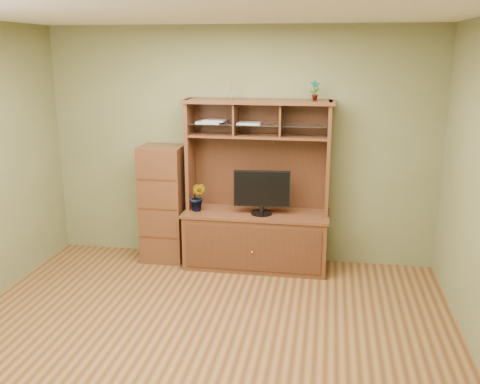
# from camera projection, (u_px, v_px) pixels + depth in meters

# --- Properties ---
(room) EXTENTS (4.54, 4.04, 2.74)m
(room) POSITION_uv_depth(u_px,v_px,m) (198.00, 188.00, 4.27)
(room) COLOR #513017
(room) RESTS_ON ground
(media_hutch) EXTENTS (1.66, 0.61, 1.90)m
(media_hutch) POSITION_uv_depth(u_px,v_px,m) (256.00, 222.00, 6.09)
(media_hutch) COLOR #492515
(media_hutch) RESTS_ON room
(monitor) EXTENTS (0.63, 0.24, 0.50)m
(monitor) POSITION_uv_depth(u_px,v_px,m) (262.00, 191.00, 5.90)
(monitor) COLOR black
(monitor) RESTS_ON media_hutch
(orchid_plant) EXTENTS (0.20, 0.17, 0.33)m
(orchid_plant) POSITION_uv_depth(u_px,v_px,m) (198.00, 197.00, 6.04)
(orchid_plant) COLOR #305E20
(orchid_plant) RESTS_ON media_hutch
(top_plant) EXTENTS (0.13, 0.11, 0.22)m
(top_plant) POSITION_uv_depth(u_px,v_px,m) (315.00, 90.00, 5.68)
(top_plant) COLOR #386824
(top_plant) RESTS_ON media_hutch
(reed_diffuser) EXTENTS (0.05, 0.05, 0.25)m
(reed_diffuser) POSITION_uv_depth(u_px,v_px,m) (231.00, 90.00, 5.83)
(reed_diffuser) COLOR silver
(reed_diffuser) RESTS_ON media_hutch
(magazines) EXTENTS (0.73, 0.22, 0.04)m
(magazines) POSITION_uv_depth(u_px,v_px,m) (224.00, 122.00, 5.93)
(magazines) COLOR silver
(magazines) RESTS_ON media_hutch
(side_cabinet) EXTENTS (0.49, 0.44, 1.36)m
(side_cabinet) POSITION_uv_depth(u_px,v_px,m) (164.00, 204.00, 6.26)
(side_cabinet) COLOR #492515
(side_cabinet) RESTS_ON room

